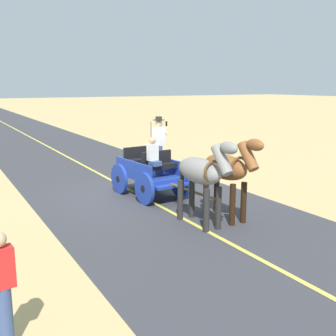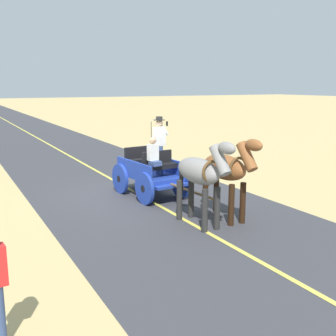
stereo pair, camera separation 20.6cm
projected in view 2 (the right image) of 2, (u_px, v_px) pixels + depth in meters
name	position (u px, v px, depth m)	size (l,w,h in m)	color
ground_plane	(136.00, 193.00, 13.26)	(200.00, 200.00, 0.00)	tan
road_surface	(136.00, 193.00, 13.26)	(6.49, 160.00, 0.01)	#38383D
road_centre_stripe	(136.00, 193.00, 13.26)	(0.12, 160.00, 0.00)	#DBCC4C
horse_drawn_carriage	(151.00, 171.00, 12.78)	(1.62, 4.52, 2.50)	#1E3899
horse_near_side	(227.00, 170.00, 10.43)	(0.62, 2.13, 2.21)	brown
horse_off_side	(201.00, 174.00, 9.97)	(0.64, 2.13, 2.21)	gray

